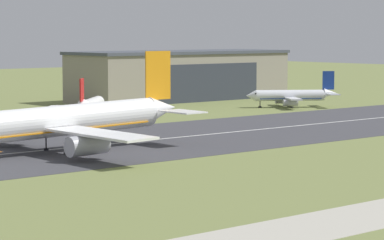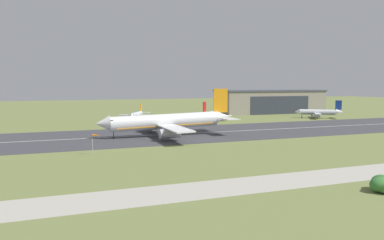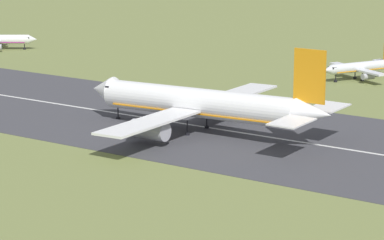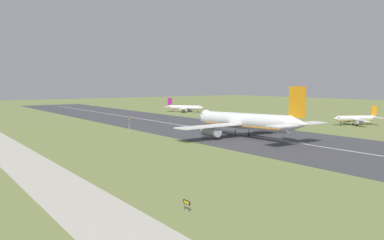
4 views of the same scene
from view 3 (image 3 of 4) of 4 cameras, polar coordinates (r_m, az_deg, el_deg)
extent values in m
plane|color=olive|center=(116.37, -3.92, -6.91)|extent=(757.28, 757.28, 0.00)
cube|color=#3D3D42|center=(158.38, 7.55, -1.50)|extent=(517.28, 48.48, 0.06)
cube|color=silver|center=(158.37, 7.55, -1.49)|extent=(465.55, 0.70, 0.01)
cylinder|color=white|center=(164.20, 0.41, 1.08)|extent=(39.87, 5.41, 6.26)
cone|color=white|center=(177.21, -5.60, 1.92)|extent=(4.93, 5.34, 5.44)
cone|color=white|center=(152.76, 7.64, 0.41)|extent=(6.52, 4.81, 4.94)
cube|color=black|center=(175.37, -4.94, 2.17)|extent=(1.12, 4.53, 0.47)
cube|color=orange|center=(164.51, 0.41, 0.58)|extent=(35.77, 5.14, 1.04)
cube|color=white|center=(176.43, 2.72, 1.61)|extent=(6.17, 22.81, 0.54)
cylinder|color=#A8A8B2|center=(175.93, 2.07, 0.95)|extent=(7.01, 3.32, 3.47)
cube|color=white|center=(153.63, -2.73, -0.14)|extent=(6.17, 22.81, 0.54)
cylinder|color=#A8A8B2|center=(156.21, -2.69, -0.63)|extent=(7.01, 3.32, 3.47)
cube|color=orange|center=(151.93, 7.39, 2.74)|extent=(5.80, 0.29, 9.06)
cube|color=white|center=(158.97, 8.55, 0.82)|extent=(5.09, 8.16, 0.24)
cube|color=white|center=(147.18, 6.28, -0.11)|extent=(5.09, 8.16, 0.24)
cylinder|color=black|center=(175.83, -4.67, 0.50)|extent=(0.24, 0.24, 2.78)
cylinder|color=black|center=(176.09, -4.66, 0.13)|extent=(0.84, 0.84, 0.44)
cylinder|color=black|center=(167.86, 0.93, -0.07)|extent=(0.24, 0.24, 2.78)
cylinder|color=black|center=(168.13, 0.93, -0.46)|extent=(0.84, 0.84, 0.44)
cylinder|color=black|center=(162.68, -0.30, -0.50)|extent=(0.24, 0.24, 2.78)
cylinder|color=black|center=(162.96, -0.30, -0.90)|extent=(0.84, 0.84, 0.44)
cone|color=white|center=(265.41, -9.97, 5.01)|extent=(3.53, 3.60, 2.70)
cube|color=black|center=(265.55, -10.26, 5.12)|extent=(2.20, 2.52, 0.44)
cube|color=white|center=(272.41, -11.96, 5.03)|extent=(6.79, 8.01, 0.40)
cylinder|color=#A8A8B2|center=(271.85, -11.85, 4.78)|extent=(3.84, 3.36, 1.67)
cylinder|color=black|center=(266.12, -10.47, 4.54)|extent=(0.24, 0.24, 1.57)
cylinder|color=black|center=(266.20, -10.46, 4.42)|extent=(0.84, 0.84, 0.44)
cylinder|color=silver|center=(218.61, 10.40, 3.29)|extent=(9.48, 14.68, 2.39)
cone|color=silver|center=(213.38, 8.54, 3.12)|extent=(3.13, 3.04, 2.39)
cube|color=black|center=(213.99, 8.80, 3.27)|extent=(2.31, 1.94, 0.44)
cube|color=orange|center=(218.72, 10.40, 3.12)|extent=(8.64, 13.27, 0.20)
cube|color=silver|center=(222.66, 9.50, 3.39)|extent=(8.44, 6.12, 0.40)
cylinder|color=#A8A8B2|center=(222.02, 9.49, 3.11)|extent=(2.79, 3.44, 1.48)
cube|color=silver|center=(214.38, 11.21, 2.94)|extent=(8.44, 6.12, 0.40)
cylinder|color=#A8A8B2|center=(214.76, 10.98, 2.70)|extent=(2.79, 3.44, 1.48)
cube|color=silver|center=(226.51, 11.77, 3.66)|extent=(4.31, 3.75, 0.24)
cylinder|color=black|center=(215.09, 9.01, 2.60)|extent=(0.24, 0.24, 1.86)
cylinder|color=black|center=(215.22, 9.00, 2.42)|extent=(0.84, 0.84, 0.44)
cylinder|color=black|center=(220.21, 10.19, 2.81)|extent=(0.24, 0.24, 1.86)
cylinder|color=black|center=(220.34, 10.18, 2.62)|extent=(0.84, 0.84, 0.44)
cylinder|color=black|center=(217.99, 10.65, 2.68)|extent=(0.24, 0.24, 1.86)
cylinder|color=black|center=(218.12, 10.64, 2.50)|extent=(0.84, 0.84, 0.44)
camera|label=1|loc=(172.65, -55.23, 1.04)|focal=85.00mm
camera|label=2|loc=(128.47, -53.32, -1.60)|focal=35.00mm
camera|label=4|loc=(50.80, 33.70, -15.06)|focal=35.00mm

